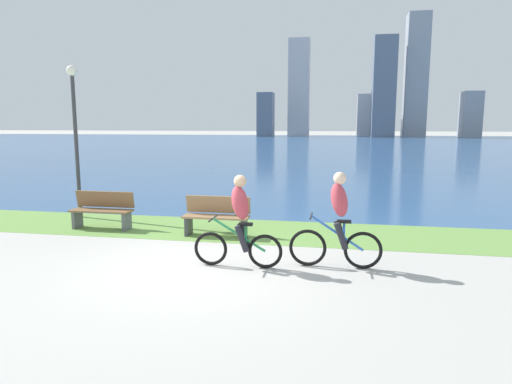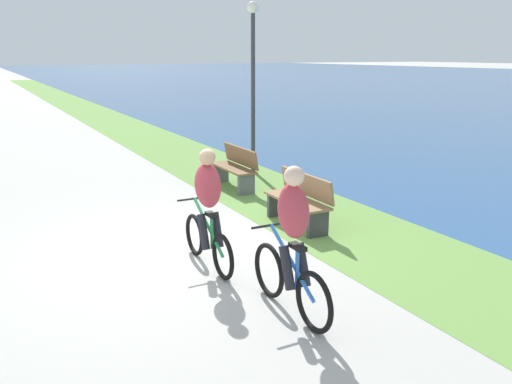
% 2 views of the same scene
% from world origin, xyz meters
% --- Properties ---
extents(ground_plane, '(300.00, 300.00, 0.00)m').
position_xyz_m(ground_plane, '(0.00, 0.00, 0.00)').
color(ground_plane, '#B2AFA8').
extents(grass_strip_bayside, '(120.00, 2.39, 0.01)m').
position_xyz_m(grass_strip_bayside, '(0.00, 2.91, 0.00)').
color(grass_strip_bayside, '#6B9947').
rests_on(grass_strip_bayside, ground).
extents(bay_water_surface, '(300.00, 88.84, 0.00)m').
position_xyz_m(bay_water_surface, '(0.00, 48.52, 0.00)').
color(bay_water_surface, '#2D568C').
rests_on(bay_water_surface, ground).
extents(cyclist_lead, '(1.61, 0.52, 1.65)m').
position_xyz_m(cyclist_lead, '(0.77, 0.22, 0.83)').
color(cyclist_lead, black).
rests_on(cyclist_lead, ground).
extents(cyclist_trailing, '(1.63, 0.52, 1.71)m').
position_xyz_m(cyclist_trailing, '(2.47, 0.50, 0.84)').
color(cyclist_trailing, black).
rests_on(cyclist_trailing, ground).
extents(bench_near_path, '(1.50, 0.47, 0.90)m').
position_xyz_m(bench_near_path, '(-0.22, 2.31, 0.45)').
color(bench_near_path, olive).
rests_on(bench_near_path, ground).
extents(bench_far_along_path, '(1.50, 0.47, 0.90)m').
position_xyz_m(bench_far_along_path, '(-3.14, 2.50, 0.45)').
color(bench_far_along_path, brown).
rests_on(bench_far_along_path, ground).
extents(lamppost_tall, '(0.28, 0.28, 4.04)m').
position_xyz_m(lamppost_tall, '(-4.45, 3.62, 2.63)').
color(lamppost_tall, '#38383D').
rests_on(lamppost_tall, ground).
extents(city_skyline_far_shore, '(41.95, 9.39, 23.01)m').
position_xyz_m(city_skyline_far_shore, '(8.89, 83.86, 9.07)').
color(city_skyline_far_shore, slate).
rests_on(city_skyline_far_shore, ground).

